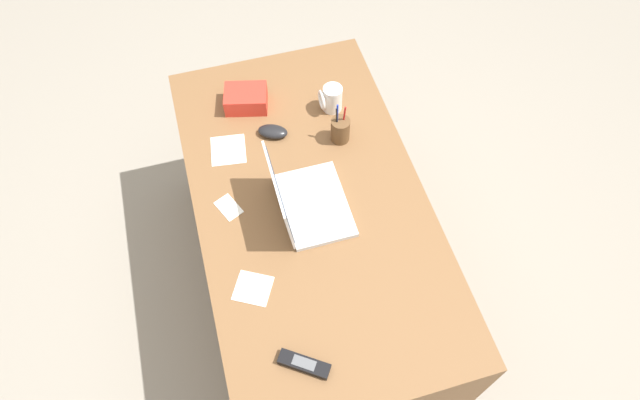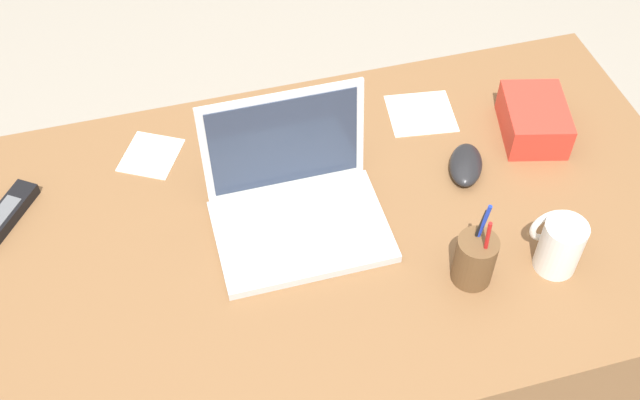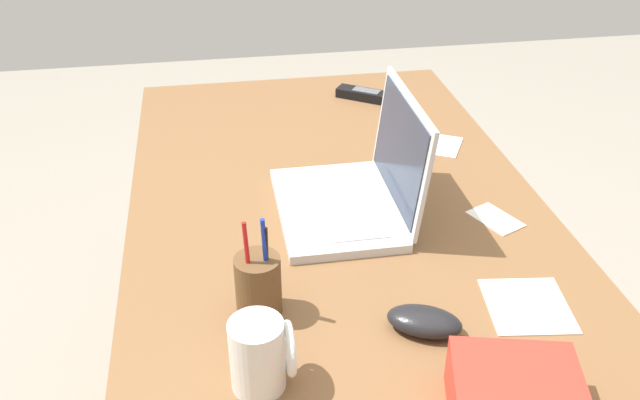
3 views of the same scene
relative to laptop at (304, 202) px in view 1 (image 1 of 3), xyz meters
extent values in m
plane|color=gray|center=(0.03, -0.03, -0.79)|extent=(6.00, 6.00, 0.00)
cube|color=brown|center=(0.03, -0.03, -0.42)|extent=(1.49, 0.81, 0.74)
cube|color=silver|center=(0.00, -0.04, -0.04)|extent=(0.32, 0.22, 0.02)
cube|color=silver|center=(0.00, -0.02, -0.03)|extent=(0.26, 0.11, 0.00)
cube|color=silver|center=(0.00, -0.11, -0.03)|extent=(0.09, 0.05, 0.00)
cube|color=silver|center=(0.00, 0.08, 0.08)|extent=(0.31, 0.03, 0.22)
cube|color=#283347|center=(0.00, 0.08, 0.08)|extent=(0.28, 0.02, 0.19)
ellipsoid|color=black|center=(0.35, 0.03, -0.03)|extent=(0.11, 0.13, 0.04)
cylinder|color=white|center=(0.42, -0.23, 0.01)|extent=(0.08, 0.08, 0.11)
torus|color=white|center=(0.42, -0.18, 0.01)|extent=(0.08, 0.01, 0.08)
cube|color=black|center=(-0.53, 0.14, -0.04)|extent=(0.13, 0.15, 0.02)
cube|color=#595B60|center=(-0.53, 0.14, -0.02)|extent=(0.07, 0.08, 0.00)
cylinder|color=brown|center=(0.27, -0.21, 0.00)|extent=(0.07, 0.07, 0.10)
cylinder|color=#1933B2|center=(0.27, -0.20, 0.05)|extent=(0.02, 0.01, 0.16)
cylinder|color=black|center=(0.27, -0.20, 0.04)|extent=(0.03, 0.01, 0.14)
cylinder|color=red|center=(0.27, -0.23, 0.05)|extent=(0.02, 0.01, 0.15)
cube|color=red|center=(0.53, 0.09, -0.01)|extent=(0.16, 0.19, 0.08)
cube|color=white|center=(-0.25, 0.24, -0.05)|extent=(0.15, 0.15, 0.00)
cube|color=white|center=(0.33, 0.21, -0.05)|extent=(0.15, 0.15, 0.00)
cube|color=white|center=(0.08, 0.26, -0.05)|extent=(0.12, 0.10, 0.00)
camera|label=1|loc=(-0.97, 0.22, 1.60)|focal=30.70mm
camera|label=2|loc=(-0.20, -0.92, 1.09)|focal=43.72mm
camera|label=3|loc=(1.11, -0.26, 0.67)|focal=38.78mm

